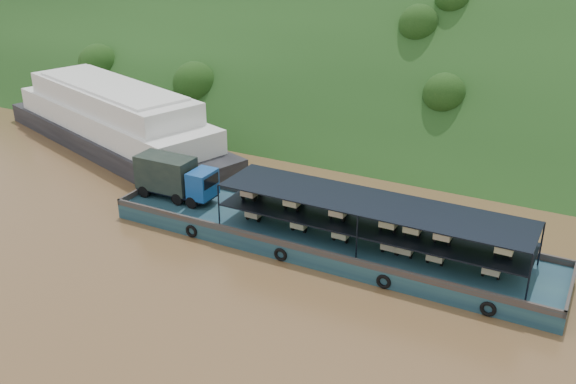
% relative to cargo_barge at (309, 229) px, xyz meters
% --- Properties ---
extents(ground, '(160.00, 160.00, 0.00)m').
position_rel_cargo_barge_xyz_m(ground, '(-0.62, -1.48, -1.20)').
color(ground, brown).
rests_on(ground, ground).
extents(hillside, '(140.00, 39.60, 39.60)m').
position_rel_cargo_barge_xyz_m(hillside, '(-0.62, 34.52, -1.20)').
color(hillside, '#163412').
rests_on(hillside, ground).
extents(cargo_barge, '(35.00, 7.18, 4.80)m').
position_rel_cargo_barge_xyz_m(cargo_barge, '(0.00, 0.00, 0.00)').
color(cargo_barge, '#122B40').
rests_on(cargo_barge, ground).
extents(passenger_ferry, '(35.31, 19.00, 6.96)m').
position_rel_cargo_barge_xyz_m(passenger_ferry, '(-28.45, 10.18, 1.81)').
color(passenger_ferry, black).
rests_on(passenger_ferry, ground).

